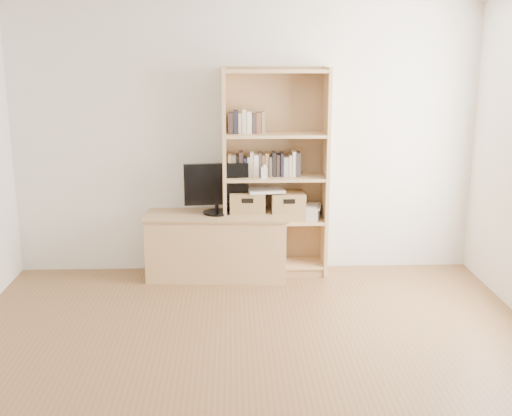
{
  "coord_description": "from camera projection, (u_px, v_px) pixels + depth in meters",
  "views": [
    {
      "loc": [
        -0.14,
        -3.7,
        2.18
      ],
      "look_at": [
        0.08,
        1.9,
        0.77
      ],
      "focal_mm": 45.0,
      "sensor_mm": 36.0,
      "label": 1
    }
  ],
  "objects": [
    {
      "name": "tv_stand",
      "position": [
        217.0,
        246.0,
        6.22
      ],
      "size": [
        1.35,
        0.58,
        0.61
      ],
      "primitive_type": "cube",
      "rotation": [
        0.0,
        0.0,
        -0.06
      ],
      "color": "tan",
      "rests_on": "floor"
    },
    {
      "name": "baby_monitor",
      "position": [
        264.0,
        173.0,
        6.02
      ],
      "size": [
        0.06,
        0.04,
        0.11
      ],
      "primitive_type": "cube",
      "rotation": [
        0.0,
        0.0,
        -0.08
      ],
      "color": "white",
      "rests_on": "bookshelf"
    },
    {
      "name": "books_row_mid",
      "position": [
        275.0,
        164.0,
        6.14
      ],
      "size": [
        0.86,
        0.18,
        0.23
      ],
      "primitive_type": "cube",
      "rotation": [
        0.0,
        0.0,
        0.01
      ],
      "color": "#8E734D",
      "rests_on": "bookshelf"
    },
    {
      "name": "television",
      "position": [
        216.0,
        189.0,
        6.08
      ],
      "size": [
        0.61,
        0.11,
        0.48
      ],
      "primitive_type": "cube",
      "rotation": [
        0.0,
        0.0,
        0.1
      ],
      "color": "black",
      "rests_on": "tv_stand"
    },
    {
      "name": "floor",
      "position": [
        255.0,
        396.0,
        4.12
      ],
      "size": [
        4.5,
        5.0,
        0.01
      ],
      "primitive_type": "cube",
      "color": "brown",
      "rests_on": "ground"
    },
    {
      "name": "bookshelf",
      "position": [
        275.0,
        174.0,
        6.14
      ],
      "size": [
        1.0,
        0.36,
        2.0
      ],
      "primitive_type": "cube",
      "rotation": [
        0.0,
        0.0,
        0.0
      ],
      "color": "tan",
      "rests_on": "floor"
    },
    {
      "name": "books_row_upper",
      "position": [
        252.0,
        123.0,
        6.03
      ],
      "size": [
        0.37,
        0.14,
        0.2
      ],
      "primitive_type": "cube",
      "rotation": [
        0.0,
        0.0,
        -0.01
      ],
      "color": "#8E734D",
      "rests_on": "bookshelf"
    },
    {
      "name": "laptop",
      "position": [
        265.0,
        190.0,
        6.15
      ],
      "size": [
        0.38,
        0.29,
        0.03
      ],
      "primitive_type": "cube",
      "rotation": [
        0.0,
        0.0,
        0.15
      ],
      "color": "silver",
      "rests_on": "basket_left"
    },
    {
      "name": "magazine_stack",
      "position": [
        310.0,
        213.0,
        6.24
      ],
      "size": [
        0.23,
        0.28,
        0.11
      ],
      "primitive_type": "cube",
      "rotation": [
        0.0,
        0.0,
        -0.25
      ],
      "color": "beige",
      "rests_on": "bookshelf"
    },
    {
      "name": "basket_left",
      "position": [
        248.0,
        205.0,
        6.2
      ],
      "size": [
        0.34,
        0.28,
        0.28
      ],
      "primitive_type": "cube",
      "rotation": [
        0.0,
        0.0,
        -0.02
      ],
      "color": "olive",
      "rests_on": "bookshelf"
    },
    {
      "name": "back_wall",
      "position": [
        245.0,
        140.0,
        6.23
      ],
      "size": [
        4.5,
        0.02,
        2.6
      ],
      "primitive_type": "cube",
      "color": "silver",
      "rests_on": "floor"
    },
    {
      "name": "basket_right",
      "position": [
        288.0,
        206.0,
        6.21
      ],
      "size": [
        0.33,
        0.27,
        0.27
      ],
      "primitive_type": "cube",
      "rotation": [
        0.0,
        0.0,
        0.03
      ],
      "color": "olive",
      "rests_on": "bookshelf"
    }
  ]
}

